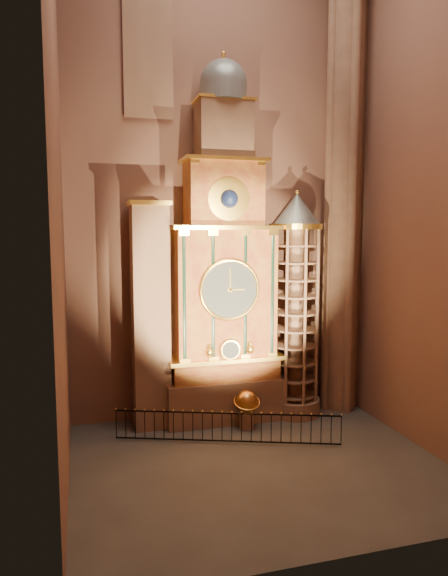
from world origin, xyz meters
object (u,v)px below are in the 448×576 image
object	(u,v)px
stair_turret	(295,307)
astronomical_clock	(224,279)
celestial_globe	(247,406)
portrait_tower	(151,315)
iron_railing	(227,428)

from	to	relation	value
stair_turret	astronomical_clock	bearing A→B (deg)	175.70
astronomical_clock	celestial_globe	distance (m)	5.85
stair_turret	celestial_globe	world-z (taller)	stair_turret
portrait_tower	stair_turret	size ratio (longest dim) A/B	0.94
celestial_globe	iron_railing	size ratio (longest dim) A/B	0.20
stair_turret	celestial_globe	distance (m)	5.21
astronomical_clock	celestial_globe	size ratio (longest dim) A/B	9.55
astronomical_clock	celestial_globe	xyz separation A→B (m)	(0.68, -1.44, -5.63)
astronomical_clock	iron_railing	distance (m)	6.64
stair_turret	iron_railing	world-z (taller)	stair_turret
celestial_globe	iron_railing	xyz separation A→B (m)	(-1.32, -1.35, -0.36)
stair_turret	iron_railing	distance (m)	6.67
astronomical_clock	stair_turret	size ratio (longest dim) A/B	1.55
portrait_tower	astronomical_clock	bearing A→B (deg)	-0.29
portrait_tower	stair_turret	distance (m)	6.91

